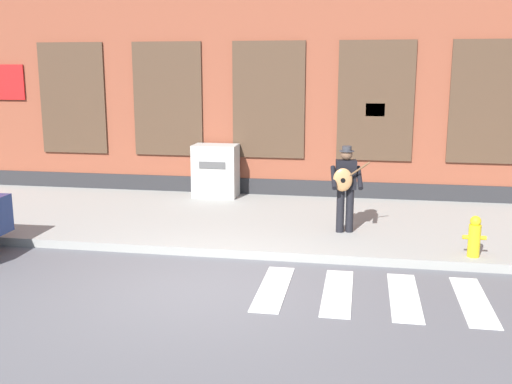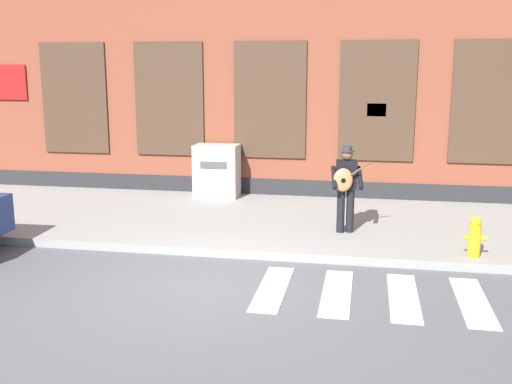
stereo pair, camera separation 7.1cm
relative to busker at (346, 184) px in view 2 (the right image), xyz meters
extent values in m
plane|color=#56565B|center=(-1.98, -2.99, -1.10)|extent=(160.00, 160.00, 0.00)
cube|color=gray|center=(-1.98, 0.86, -1.02)|extent=(28.00, 4.72, 0.16)
cube|color=brown|center=(-1.98, 5.22, 3.47)|extent=(28.00, 4.00, 9.14)
cube|color=#28282B|center=(-1.98, 3.20, -0.83)|extent=(28.00, 0.04, 0.55)
cube|color=#473323|center=(-7.06, 3.19, 1.39)|extent=(1.76, 0.06, 2.79)
cube|color=black|center=(-7.06, 3.18, 1.39)|extent=(1.64, 0.03, 2.67)
cube|color=#473323|center=(-4.52, 3.19, 1.39)|extent=(1.76, 0.06, 2.79)
cube|color=black|center=(-4.52, 3.18, 1.39)|extent=(1.64, 0.03, 2.67)
cube|color=#473323|center=(-1.98, 3.19, 1.39)|extent=(1.76, 0.06, 2.79)
cube|color=black|center=(-1.98, 3.18, 1.39)|extent=(1.64, 0.03, 2.67)
cube|color=#473323|center=(0.56, 3.19, 1.39)|extent=(1.76, 0.06, 2.79)
cube|color=black|center=(0.56, 3.18, 1.39)|extent=(1.64, 0.03, 2.67)
cube|color=#473323|center=(3.10, 3.19, 1.39)|extent=(1.76, 0.06, 2.79)
cube|color=black|center=(3.10, 3.18, 1.39)|extent=(1.64, 0.03, 2.67)
cube|color=red|center=(-9.08, 3.18, 1.79)|extent=(1.40, 0.04, 0.90)
cube|color=yellow|center=(0.56, 3.17, 1.19)|extent=(0.44, 0.02, 0.30)
cube|color=silver|center=(-0.95, -2.80, -1.10)|extent=(0.42, 1.90, 0.01)
cube|color=silver|center=(0.01, -2.80, -1.10)|extent=(0.42, 1.90, 0.01)
cube|color=silver|center=(0.97, -2.80, -1.10)|extent=(0.42, 1.90, 0.01)
cube|color=silver|center=(1.92, -2.80, -1.10)|extent=(0.42, 1.90, 0.01)
cube|color=silver|center=(-5.99, -1.87, -0.36)|extent=(0.07, 0.24, 0.12)
cylinder|color=black|center=(0.09, 0.05, -0.52)|extent=(0.15, 0.15, 0.84)
cylinder|color=black|center=(-0.08, 0.01, -0.52)|extent=(0.15, 0.15, 0.84)
cube|color=black|center=(0.01, 0.04, 0.17)|extent=(0.41, 0.27, 0.55)
sphere|color=brown|center=(0.01, 0.04, 0.56)|extent=(0.22, 0.22, 0.22)
cylinder|color=#333338|center=(0.01, 0.04, 0.62)|extent=(0.28, 0.28, 0.02)
cylinder|color=#333338|center=(0.01, 0.04, 0.67)|extent=(0.18, 0.18, 0.09)
cylinder|color=black|center=(0.26, -0.03, 0.13)|extent=(0.16, 0.52, 0.39)
cylinder|color=black|center=(-0.22, -0.09, 0.13)|extent=(0.16, 0.52, 0.39)
ellipsoid|color=#B77F4C|center=(-0.05, -0.15, 0.10)|extent=(0.37, 0.17, 0.44)
cylinder|color=black|center=(-0.04, -0.21, 0.10)|extent=(0.09, 0.02, 0.09)
cylinder|color=brown|center=(0.21, -0.13, 0.28)|extent=(0.47, 0.10, 0.34)
cube|color=#ADADA8|center=(-3.21, 2.77, -0.31)|extent=(1.06, 0.68, 1.27)
cube|color=#4C4C4C|center=(-3.21, 2.42, -0.12)|extent=(0.64, 0.02, 0.16)
cylinder|color=gold|center=(2.18, -1.15, -0.67)|extent=(0.20, 0.20, 0.55)
sphere|color=gold|center=(2.18, -1.15, -0.34)|extent=(0.18, 0.18, 0.18)
cylinder|color=gold|center=(2.04, -1.15, -0.62)|extent=(0.10, 0.07, 0.07)
cylinder|color=gold|center=(2.32, -1.15, -0.62)|extent=(0.10, 0.07, 0.07)
camera|label=1|loc=(0.29, -11.21, 2.14)|focal=42.00mm
camera|label=2|loc=(0.36, -11.20, 2.14)|focal=42.00mm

